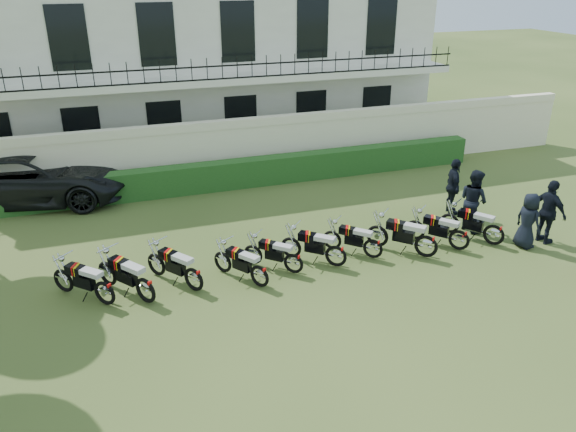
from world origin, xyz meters
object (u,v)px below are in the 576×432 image
at_px(motorcycle_1, 145,285).
at_px(motorcycle_2, 193,274).
at_px(motorcycle_3, 259,271).
at_px(motorcycle_8, 460,235).
at_px(motorcycle_4, 294,259).
at_px(motorcycle_5, 336,251).
at_px(motorcycle_7, 427,241).
at_px(motorcycle_9, 495,230).
at_px(motorcycle_6, 373,244).
at_px(officer_3, 528,221).
at_px(suv, 33,177).
at_px(motorcycle_0, 104,288).
at_px(officer_5, 453,187).
at_px(officer_2, 549,212).
at_px(officer_4, 473,200).

bearing_deg(motorcycle_1, motorcycle_2, -27.87).
xyz_separation_m(motorcycle_3, motorcycle_8, (5.86, 0.11, 0.02)).
xyz_separation_m(motorcycle_4, motorcycle_8, (4.84, -0.25, 0.04)).
height_order(motorcycle_2, motorcycle_5, motorcycle_2).
height_order(motorcycle_7, motorcycle_9, motorcycle_7).
distance_m(motorcycle_2, motorcycle_3, 1.62).
relative_size(motorcycle_6, officer_3, 0.81).
relative_size(motorcycle_5, suv, 0.24).
bearing_deg(motorcycle_0, motorcycle_1, -58.54).
xyz_separation_m(motorcycle_9, officer_5, (0.18, 2.40, 0.43)).
bearing_deg(officer_5, motorcycle_2, 122.85).
xyz_separation_m(motorcycle_3, officer_5, (7.16, 2.46, 0.46)).
height_order(motorcycle_3, motorcycle_6, motorcycle_3).
height_order(officer_2, officer_3, officer_2).
distance_m(motorcycle_4, motorcycle_7, 3.74).
bearing_deg(motorcycle_5, motorcycle_1, 133.81).
bearing_deg(motorcycle_6, officer_5, -17.10).
bearing_deg(officer_3, motorcycle_0, 77.79).
height_order(motorcycle_0, motorcycle_6, motorcycle_0).
bearing_deg(motorcycle_1, motorcycle_3, -39.55).
height_order(motorcycle_1, motorcycle_5, motorcycle_1).
bearing_deg(motorcycle_6, motorcycle_3, 142.84).
bearing_deg(motorcycle_1, motorcycle_6, -33.43).
xyz_separation_m(motorcycle_2, motorcycle_9, (8.57, -0.27, 0.00)).
xyz_separation_m(motorcycle_3, officer_2, (8.52, -0.24, 0.50)).
height_order(motorcycle_7, suv, suv).
xyz_separation_m(motorcycle_0, motorcycle_9, (10.66, -0.32, 0.00)).
xyz_separation_m(motorcycle_2, motorcycle_5, (3.79, 0.01, -0.01)).
distance_m(motorcycle_0, motorcycle_3, 3.70).
relative_size(motorcycle_5, motorcycle_6, 1.12).
bearing_deg(motorcycle_8, officer_2, -47.31).
height_order(motorcycle_8, officer_4, officer_4).
distance_m(suv, officer_2, 16.31).
bearing_deg(motorcycle_5, motorcycle_7, -55.22).
bearing_deg(motorcycle_9, motorcycle_6, 139.29).
relative_size(motorcycle_4, motorcycle_9, 0.80).
bearing_deg(suv, motorcycle_7, -115.87).
bearing_deg(motorcycle_7, suv, 99.05).
height_order(motorcycle_4, officer_2, officer_2).
bearing_deg(motorcycle_2, officer_4, -30.25).
xyz_separation_m(motorcycle_8, officer_4, (1.16, 1.10, 0.48)).
relative_size(motorcycle_5, motorcycle_9, 0.89).
bearing_deg(motorcycle_8, officer_3, -51.29).
height_order(motorcycle_5, motorcycle_7, motorcycle_7).
height_order(motorcycle_9, suv, suv).
height_order(motorcycle_0, suv, suv).
xyz_separation_m(motorcycle_2, officer_3, (9.38, -0.61, 0.33)).
bearing_deg(motorcycle_4, officer_2, -51.21).
height_order(officer_2, officer_5, officer_2).
relative_size(motorcycle_3, motorcycle_7, 1.00).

